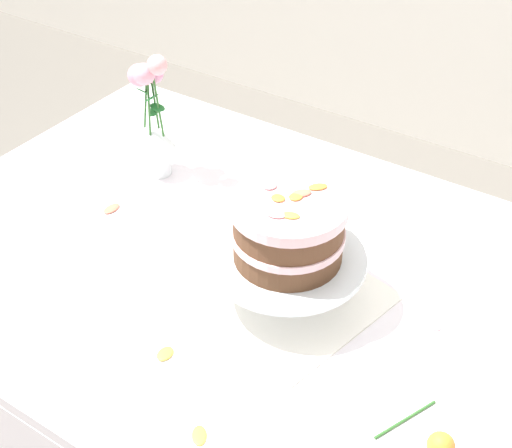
% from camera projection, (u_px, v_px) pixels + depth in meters
% --- Properties ---
extents(dining_table, '(1.40, 1.00, 0.74)m').
position_uv_depth(dining_table, '(230.00, 297.00, 1.48)').
color(dining_table, white).
rests_on(dining_table, ground).
extents(linen_napkin, '(0.38, 0.38, 0.00)m').
position_uv_depth(linen_napkin, '(286.00, 295.00, 1.35)').
color(linen_napkin, white).
rests_on(linen_napkin, dining_table).
extents(cake_stand, '(0.29, 0.29, 0.10)m').
position_uv_depth(cake_stand, '(287.00, 263.00, 1.30)').
color(cake_stand, silver).
rests_on(cake_stand, linen_napkin).
extents(layer_cake, '(0.21, 0.21, 0.13)m').
position_uv_depth(layer_cake, '(288.00, 229.00, 1.25)').
color(layer_cake, brown).
rests_on(layer_cake, cake_stand).
extents(flower_vase, '(0.11, 0.09, 0.31)m').
position_uv_depth(flower_vase, '(153.00, 120.00, 1.60)').
color(flower_vase, silver).
rests_on(flower_vase, dining_table).
extents(fallen_rose, '(0.12, 0.12, 0.04)m').
position_uv_depth(fallen_rose, '(439.00, 445.00, 1.07)').
color(fallen_rose, '#2D6028').
rests_on(fallen_rose, dining_table).
extents(loose_petal_0, '(0.03, 0.04, 0.01)m').
position_uv_depth(loose_petal_0, '(112.00, 208.00, 1.57)').
color(loose_petal_0, '#E56B51').
rests_on(loose_petal_0, dining_table).
extents(loose_petal_1, '(0.04, 0.04, 0.00)m').
position_uv_depth(loose_petal_1, '(433.00, 325.00, 1.29)').
color(loose_petal_1, pink).
rests_on(loose_petal_1, dining_table).
extents(loose_petal_2, '(0.04, 0.04, 0.00)m').
position_uv_depth(loose_petal_2, '(199.00, 435.00, 1.10)').
color(loose_petal_2, yellow).
rests_on(loose_petal_2, dining_table).
extents(loose_petal_3, '(0.03, 0.04, 0.01)m').
position_uv_depth(loose_petal_3, '(165.00, 354.00, 1.23)').
color(loose_petal_3, yellow).
rests_on(loose_petal_3, dining_table).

